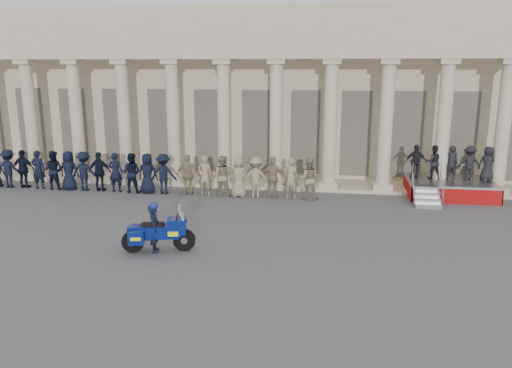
% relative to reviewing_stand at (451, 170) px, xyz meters
% --- Properties ---
extents(ground, '(90.00, 90.00, 0.00)m').
position_rel_reviewing_stand_xyz_m(ground, '(-9.55, -7.67, -1.27)').
color(ground, '#4C4C4E').
rests_on(ground, ground).
extents(building, '(40.00, 12.50, 9.00)m').
position_rel_reviewing_stand_xyz_m(building, '(-9.55, 7.07, 3.25)').
color(building, '#BEAC8F').
rests_on(building, ground).
extents(officer_rank, '(16.71, 0.73, 1.93)m').
position_rel_reviewing_stand_xyz_m(officer_rank, '(-14.54, -1.59, -0.31)').
color(officer_rank, black).
rests_on(officer_rank, ground).
extents(reviewing_stand, '(4.06, 3.81, 2.38)m').
position_rel_reviewing_stand_xyz_m(reviewing_stand, '(0.00, 0.00, 0.00)').
color(reviewing_stand, gray).
rests_on(reviewing_stand, ground).
extents(motorcycle, '(2.37, 1.21, 1.54)m').
position_rel_reviewing_stand_xyz_m(motorcycle, '(-11.00, -8.97, -0.60)').
color(motorcycle, black).
rests_on(motorcycle, ground).
extents(rider, '(0.51, 0.66, 1.69)m').
position_rel_reviewing_stand_xyz_m(rider, '(-11.13, -9.00, -0.43)').
color(rider, black).
rests_on(rider, ground).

